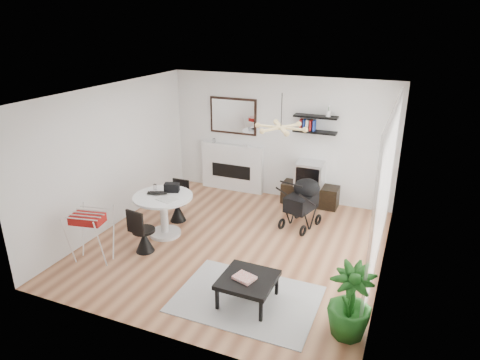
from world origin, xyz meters
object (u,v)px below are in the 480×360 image
at_px(crt_tv, 310,174).
at_px(potted_plant, 350,301).
at_px(fireplace, 232,162).
at_px(tv_console, 310,195).
at_px(stroller, 302,204).
at_px(dining_table, 164,209).
at_px(coffee_table, 248,281).
at_px(drying_rack, 91,236).

bearing_deg(crt_tv, potted_plant, -68.90).
distance_m(fireplace, tv_console, 1.96).
xyz_separation_m(stroller, potted_plant, (1.35, -2.78, 0.06)).
relative_size(crt_tv, dining_table, 0.53).
bearing_deg(fireplace, crt_tv, -4.53).
bearing_deg(crt_tv, tv_console, 7.08).
bearing_deg(potted_plant, fireplace, 130.06).
xyz_separation_m(fireplace, tv_console, (1.90, -0.14, -0.46)).
distance_m(fireplace, coffee_table, 4.32).
relative_size(tv_console, stroller, 1.16).
height_order(dining_table, coffee_table, dining_table).
xyz_separation_m(tv_console, drying_rack, (-2.75, -3.67, 0.24)).
relative_size(tv_console, coffee_table, 1.58).
bearing_deg(stroller, tv_console, 110.70).
relative_size(fireplace, crt_tv, 3.73).
xyz_separation_m(dining_table, drying_rack, (-0.60, -1.25, -0.05)).
height_order(dining_table, potted_plant, potted_plant).
relative_size(fireplace, potted_plant, 2.15).
bearing_deg(stroller, potted_plant, -49.11).
bearing_deg(tv_console, fireplace, 175.63).
relative_size(coffee_table, potted_plant, 0.76).
xyz_separation_m(crt_tv, potted_plant, (1.48, -3.84, -0.20)).
bearing_deg(tv_console, stroller, -84.34).
height_order(tv_console, dining_table, dining_table).
relative_size(dining_table, potted_plant, 1.08).
height_order(drying_rack, coffee_table, drying_rack).
xyz_separation_m(tv_console, dining_table, (-2.15, -2.42, 0.30)).
distance_m(dining_table, stroller, 2.64).
bearing_deg(drying_rack, dining_table, 53.53).
xyz_separation_m(dining_table, potted_plant, (3.60, -1.42, -0.02)).
relative_size(tv_console, drying_rack, 1.35).
distance_m(fireplace, crt_tv, 1.88).
bearing_deg(tv_console, coffee_table, -89.53).
relative_size(fireplace, drying_rack, 2.41).
distance_m(tv_console, drying_rack, 4.59).
bearing_deg(potted_plant, drying_rack, 177.66).
bearing_deg(crt_tv, drying_rack, -126.59).
height_order(fireplace, crt_tv, fireplace).
bearing_deg(crt_tv, coffee_table, -89.12).
distance_m(drying_rack, potted_plant, 4.20).
relative_size(crt_tv, coffee_table, 0.76).
bearing_deg(potted_plant, crt_tv, 111.10).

